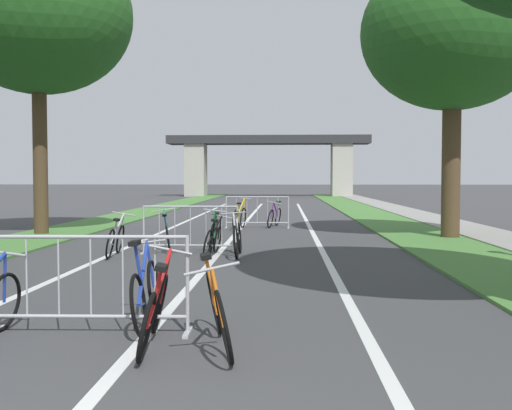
% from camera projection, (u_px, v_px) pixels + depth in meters
% --- Properties ---
extents(grass_verge_left, '(2.20, 62.88, 0.05)m').
position_uv_depth(grass_verge_left, '(141.00, 213.00, 27.92)').
color(grass_verge_left, '#477A38').
rests_on(grass_verge_left, ground).
extents(grass_verge_right, '(2.20, 62.88, 0.05)m').
position_uv_depth(grass_verge_right, '(368.00, 213.00, 27.42)').
color(grass_verge_right, '#477A38').
rests_on(grass_verge_right, ground).
extents(sidewalk_path_right, '(1.76, 62.88, 0.08)m').
position_uv_depth(sidewalk_path_right, '(411.00, 213.00, 27.33)').
color(sidewalk_path_right, gray).
rests_on(sidewalk_path_right, ground).
extents(lane_stripe_center, '(0.14, 36.37, 0.01)m').
position_uv_depth(lane_stripe_center, '(242.00, 227.00, 20.15)').
color(lane_stripe_center, silver).
rests_on(lane_stripe_center, ground).
extents(lane_stripe_right_lane, '(0.14, 36.37, 0.01)m').
position_uv_depth(lane_stripe_right_lane, '(310.00, 227.00, 20.05)').
color(lane_stripe_right_lane, silver).
rests_on(lane_stripe_right_lane, ground).
extents(lane_stripe_left_lane, '(0.14, 36.37, 0.01)m').
position_uv_depth(lane_stripe_left_lane, '(174.00, 227.00, 20.26)').
color(lane_stripe_left_lane, silver).
rests_on(lane_stripe_left_lane, ground).
extents(overpass_bridge, '(18.04, 2.86, 5.43)m').
position_uv_depth(overpass_bridge, '(268.00, 156.00, 53.69)').
color(overpass_bridge, '#2D2D30').
rests_on(overpass_bridge, ground).
extents(tree_left_maple_mid, '(5.35, 5.35, 8.61)m').
position_uv_depth(tree_left_maple_mid, '(38.00, 15.00, 17.03)').
color(tree_left_maple_mid, '#4C3823').
rests_on(tree_left_maple_mid, ground).
extents(tree_right_oak_mid, '(4.92, 4.92, 7.67)m').
position_uv_depth(tree_right_oak_mid, '(453.00, 33.00, 16.01)').
color(tree_right_oak_mid, '#4C3823').
rests_on(tree_right_oak_mid, ground).
extents(crowd_barrier_nearest, '(2.13, 0.50, 1.05)m').
position_uv_depth(crowd_barrier_nearest, '(91.00, 285.00, 6.33)').
color(crowd_barrier_nearest, '#ADADB2').
rests_on(crowd_barrier_nearest, ground).
extents(crowd_barrier_second, '(2.12, 0.46, 1.05)m').
position_uv_depth(crowd_barrier_second, '(190.00, 230.00, 13.04)').
color(crowd_barrier_second, '#ADADB2').
rests_on(crowd_barrier_second, ground).
extents(crowd_barrier_third, '(2.13, 0.48, 1.05)m').
position_uv_depth(crowd_barrier_third, '(257.00, 212.00, 19.69)').
color(crowd_barrier_third, '#ADADB2').
rests_on(crowd_barrier_third, ground).
extents(bicycle_red_1, '(0.47, 1.67, 0.96)m').
position_uv_depth(bicycle_red_1, '(155.00, 310.00, 5.81)').
color(bicycle_red_1, black).
rests_on(bicycle_red_1, ground).
extents(bicycle_silver_2, '(0.51, 1.64, 0.93)m').
position_uv_depth(bicycle_silver_2, '(116.00, 239.00, 12.59)').
color(bicycle_silver_2, black).
rests_on(bicycle_silver_2, ground).
extents(bicycle_black_3, '(0.54, 1.61, 0.88)m').
position_uv_depth(bicycle_black_3, '(213.00, 240.00, 12.60)').
color(bicycle_black_3, black).
rests_on(bicycle_black_3, ground).
extents(bicycle_purple_4, '(0.53, 1.61, 0.91)m').
position_uv_depth(bicycle_purple_4, '(275.00, 216.00, 20.10)').
color(bicycle_purple_4, black).
rests_on(bicycle_purple_4, ground).
extents(bicycle_white_5, '(0.50, 1.70, 0.98)m').
position_uv_depth(bicycle_white_5, '(237.00, 238.00, 12.59)').
color(bicycle_white_5, black).
rests_on(bicycle_white_5, ground).
extents(bicycle_teal_6, '(0.67, 1.58, 0.95)m').
position_uv_depth(bicycle_teal_6, '(168.00, 235.00, 13.61)').
color(bicycle_teal_6, black).
rests_on(bicycle_teal_6, ground).
extents(bicycle_orange_7, '(0.51, 1.73, 0.91)m').
position_uv_depth(bicycle_orange_7, '(218.00, 309.00, 5.77)').
color(bicycle_orange_7, black).
rests_on(bicycle_orange_7, ground).
extents(bicycle_green_8, '(0.50, 1.71, 0.99)m').
position_uv_depth(bicycle_green_8, '(214.00, 235.00, 13.44)').
color(bicycle_green_8, black).
rests_on(bicycle_green_8, ground).
extents(bicycle_yellow_9, '(0.58, 1.62, 1.01)m').
position_uv_depth(bicycle_yellow_9, '(240.00, 217.00, 19.30)').
color(bicycle_yellow_9, black).
rests_on(bicycle_yellow_9, ground).
extents(bicycle_blue_10, '(0.45, 1.69, 0.99)m').
position_uv_depth(bicycle_blue_10, '(146.00, 292.00, 6.67)').
color(bicycle_blue_10, black).
rests_on(bicycle_blue_10, ground).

